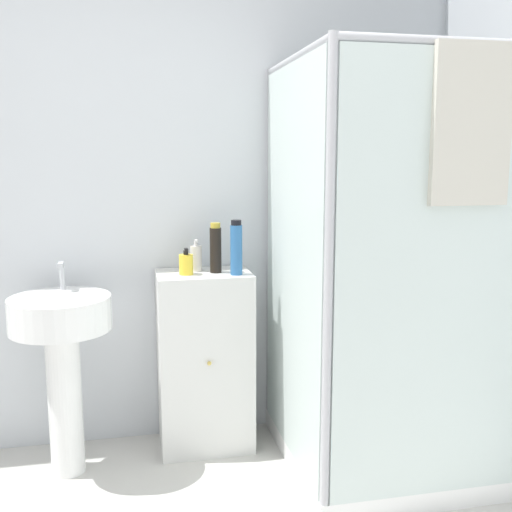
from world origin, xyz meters
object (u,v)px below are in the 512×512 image
lotion_bottle_white (196,258)px  soap_dispenser (186,264)px  sink (62,344)px  shampoo_bottle_blue (236,248)px  shampoo_bottle_tall_black (216,248)px

lotion_bottle_white → soap_dispenser: bearing=-127.0°
sink → shampoo_bottle_blue: size_ratio=3.70×
soap_dispenser → lotion_bottle_white: (0.06, 0.07, 0.01)m
soap_dispenser → shampoo_bottle_tall_black: size_ratio=0.53×
sink → lotion_bottle_white: size_ratio=6.10×
soap_dispenser → shampoo_bottle_blue: shampoo_bottle_blue is taller
shampoo_bottle_tall_black → lotion_bottle_white: shampoo_bottle_tall_black is taller
shampoo_bottle_tall_black → shampoo_bottle_blue: (0.09, -0.07, 0.01)m
sink → shampoo_bottle_blue: (0.80, 0.04, 0.40)m
soap_dispenser → shampoo_bottle_blue: (0.23, -0.05, 0.08)m
sink → shampoo_bottle_tall_black: 0.82m
shampoo_bottle_blue → soap_dispenser: bearing=167.2°
shampoo_bottle_blue → lotion_bottle_white: bearing=144.1°
soap_dispenser → shampoo_bottle_blue: 0.25m
sink → soap_dispenser: bearing=9.7°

